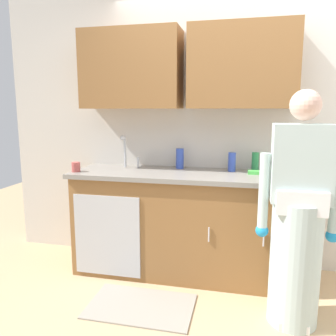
% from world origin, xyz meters
% --- Properties ---
extents(ground_plane, '(9.00, 9.00, 0.00)m').
position_xyz_m(ground_plane, '(0.00, 0.00, 0.00)').
color(ground_plane, tan).
extents(kitchen_wall_with_uppers, '(4.80, 0.44, 2.70)m').
position_xyz_m(kitchen_wall_with_uppers, '(-0.14, 0.99, 1.48)').
color(kitchen_wall_with_uppers, beige).
rests_on(kitchen_wall_with_uppers, ground).
extents(counter_cabinet, '(1.90, 0.62, 0.90)m').
position_xyz_m(counter_cabinet, '(-0.55, 0.70, 0.45)').
color(counter_cabinet, brown).
rests_on(counter_cabinet, ground).
extents(countertop, '(1.96, 0.66, 0.04)m').
position_xyz_m(countertop, '(-0.55, 0.70, 0.92)').
color(countertop, gray).
rests_on(countertop, counter_cabinet).
extents(sink, '(0.50, 0.36, 0.35)m').
position_xyz_m(sink, '(-1.09, 0.71, 0.93)').
color(sink, '#B7BABF').
rests_on(sink, counter_cabinet).
extents(person_at_sink, '(0.55, 0.34, 1.62)m').
position_xyz_m(person_at_sink, '(0.36, 0.12, 0.69)').
color(person_at_sink, white).
rests_on(person_at_sink, ground).
extents(floor_mat, '(0.80, 0.50, 0.01)m').
position_xyz_m(floor_mat, '(-0.74, 0.05, 0.01)').
color(floor_mat, gray).
rests_on(floor_mat, ground).
extents(bottle_water_short, '(0.07, 0.07, 0.17)m').
position_xyz_m(bottle_water_short, '(-0.12, 0.85, 1.03)').
color(bottle_water_short, '#334CB2').
rests_on(bottle_water_short, countertop).
extents(bottle_water_tall, '(0.06, 0.06, 0.17)m').
position_xyz_m(bottle_water_tall, '(0.09, 0.92, 1.02)').
color(bottle_water_tall, '#2D8C4C').
rests_on(bottle_water_tall, countertop).
extents(bottle_dish_liquid, '(0.07, 0.07, 0.19)m').
position_xyz_m(bottle_dish_liquid, '(-0.60, 0.89, 1.03)').
color(bottle_dish_liquid, '#334CB2').
rests_on(bottle_dish_liquid, countertop).
extents(cup_by_sink, '(0.08, 0.08, 0.09)m').
position_xyz_m(cup_by_sink, '(-1.48, 0.52, 0.98)').
color(cup_by_sink, '#B24C47').
rests_on(cup_by_sink, countertop).
extents(knife_on_counter, '(0.07, 0.24, 0.01)m').
position_xyz_m(knife_on_counter, '(0.16, 0.53, 0.94)').
color(knife_on_counter, silver).
rests_on(knife_on_counter, countertop).
extents(sponge, '(0.11, 0.07, 0.03)m').
position_xyz_m(sponge, '(0.08, 0.75, 0.96)').
color(sponge, '#4CBF4C').
rests_on(sponge, countertop).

